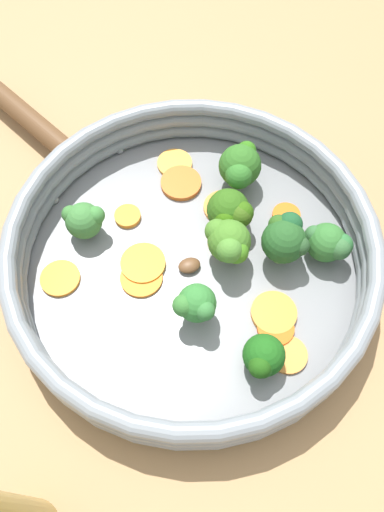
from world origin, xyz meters
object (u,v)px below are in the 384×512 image
(carrot_slice_3, at_px, (128,216))
(carrot_slice_9, at_px, (181,183))
(carrot_slice_4, at_px, (274,313))
(broccoli_floret_1, at_px, (263,358))
(carrot_slice_8, at_px, (227,241))
(broccoli_floret_4, at_px, (196,304))
(mushroom_piece_0, at_px, (192,267))
(carrot_slice_2, at_px, (143,263))
(carrot_slice_1, at_px, (288,355))
(carrot_slice_11, at_px, (141,278))
(broccoli_floret_2, at_px, (329,243))
(broccoli_floret_7, at_px, (84,220))
(carrot_slice_7, at_px, (224,207))
(broccoli_floret_0, at_px, (229,242))
(carrot_slice_5, at_px, (175,163))
(broccoli_floret_3, at_px, (242,168))
(carrot_slice_6, at_px, (276,329))
(broccoli_floret_5, at_px, (285,239))
(carrot_slice_10, at_px, (286,215))
(skillet, at_px, (192,265))
(broccoli_floret_6, at_px, (231,212))
(carrot_slice_0, at_px, (60,278))

(carrot_slice_3, distance_m, carrot_slice_9, 0.07)
(carrot_slice_4, relative_size, broccoli_floret_1, 1.04)
(carrot_slice_8, xyz_separation_m, broccoli_floret_4, (0.01, -0.09, 0.03))
(mushroom_piece_0, bearing_deg, carrot_slice_9, 123.36)
(carrot_slice_2, bearing_deg, carrot_slice_1, -7.64)
(carrot_slice_4, bearing_deg, broccoli_floret_1, -80.92)
(carrot_slice_11, height_order, broccoli_floret_2, broccoli_floret_2)
(carrot_slice_1, xyz_separation_m, broccoli_floret_7, (-0.24, 0.03, 0.02))
(carrot_slice_4, height_order, broccoli_floret_7, broccoli_floret_7)
(carrot_slice_7, height_order, broccoli_floret_2, broccoli_floret_2)
(broccoli_floret_0, bearing_deg, carrot_slice_5, 140.92)
(broccoli_floret_2, xyz_separation_m, broccoli_floret_7, (-0.23, -0.09, -0.00))
(broccoli_floret_7, bearing_deg, broccoli_floret_3, 47.54)
(mushroom_piece_0, bearing_deg, carrot_slice_6, -12.49)
(carrot_slice_6, height_order, broccoli_floret_2, broccoli_floret_2)
(broccoli_floret_5, bearing_deg, carrot_slice_1, -64.03)
(carrot_slice_2, relative_size, broccoli_floret_1, 1.08)
(broccoli_floret_1, bearing_deg, mushroom_piece_0, 149.08)
(carrot_slice_4, height_order, carrot_slice_8, carrot_slice_4)
(carrot_slice_8, relative_size, broccoli_floret_5, 0.75)
(broccoli_floret_2, bearing_deg, carrot_slice_9, 175.32)
(carrot_slice_4, height_order, mushroom_piece_0, mushroom_piece_0)
(carrot_slice_2, relative_size, carrot_slice_4, 1.04)
(carrot_slice_4, distance_m, carrot_slice_10, 0.11)
(carrot_slice_6, bearing_deg, broccoli_floret_3, 125.47)
(carrot_slice_4, relative_size, carrot_slice_11, 1.04)
(carrot_slice_6, relative_size, carrot_slice_7, 0.81)
(carrot_slice_10, height_order, broccoli_floret_7, broccoli_floret_7)
(carrot_slice_3, relative_size, carrot_slice_5, 0.71)
(carrot_slice_10, distance_m, broccoli_floret_4, 0.15)
(broccoli_floret_1, distance_m, broccoli_floret_3, 0.20)
(carrot_slice_1, height_order, broccoli_floret_0, broccoli_floret_0)
(carrot_slice_5, distance_m, carrot_slice_6, 0.22)
(carrot_slice_10, bearing_deg, carrot_slice_1, -67.80)
(carrot_slice_3, bearing_deg, carrot_slice_6, -13.77)
(carrot_slice_3, height_order, broccoli_floret_3, broccoli_floret_3)
(carrot_slice_5, relative_size, broccoli_floret_1, 0.93)
(carrot_slice_10, bearing_deg, carrot_slice_7, -162.17)
(skillet, distance_m, carrot_slice_6, 0.11)
(carrot_slice_1, bearing_deg, carrot_slice_6, 137.22)
(broccoli_floret_6, bearing_deg, carrot_slice_2, -125.54)
(broccoli_floret_1, bearing_deg, carrot_slice_9, 136.88)
(broccoli_floret_3, xyz_separation_m, mushroom_piece_0, (-0.00, -0.12, -0.03))
(broccoli_floret_0, bearing_deg, broccoli_floret_4, -89.89)
(skillet, xyz_separation_m, broccoli_floret_3, (0.00, 0.11, 0.04))
(carrot_slice_8, distance_m, carrot_slice_9, 0.09)
(carrot_slice_0, bearing_deg, broccoli_floret_6, 47.09)
(carrot_slice_5, distance_m, broccoli_floret_6, 0.10)
(broccoli_floret_2, height_order, broccoli_floret_6, broccoli_floret_6)
(carrot_slice_1, relative_size, carrot_slice_10, 1.22)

